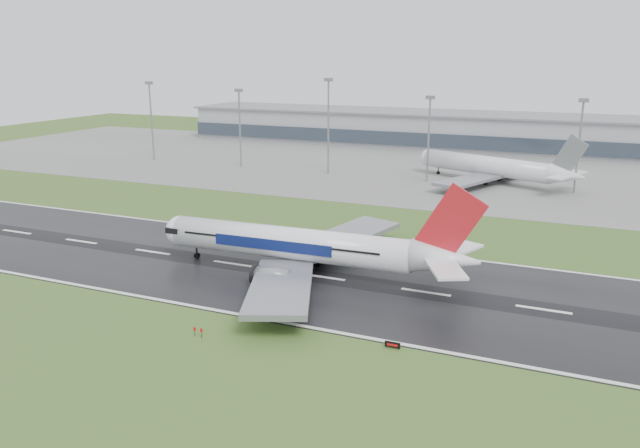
% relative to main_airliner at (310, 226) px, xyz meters
% --- Properties ---
extents(ground, '(520.00, 520.00, 0.00)m').
position_rel_main_airliner_xyz_m(ground, '(-16.80, -1.08, -9.59)').
color(ground, '#34531E').
rests_on(ground, ground).
extents(runway, '(400.00, 45.00, 0.10)m').
position_rel_main_airliner_xyz_m(runway, '(-16.80, -1.08, -9.54)').
color(runway, black).
rests_on(runway, ground).
extents(apron, '(400.00, 130.00, 0.08)m').
position_rel_main_airliner_xyz_m(apron, '(-16.80, 123.92, -9.55)').
color(apron, slate).
rests_on(apron, ground).
extents(terminal, '(240.00, 36.00, 15.00)m').
position_rel_main_airliner_xyz_m(terminal, '(-16.80, 183.92, -2.09)').
color(terminal, gray).
rests_on(terminal, ground).
extents(main_airliner, '(66.55, 63.60, 18.98)m').
position_rel_main_airliner_xyz_m(main_airliner, '(0.00, 0.00, 0.00)').
color(main_airliner, white).
rests_on(main_airliner, runway).
extents(parked_airliner, '(77.14, 74.88, 17.68)m').
position_rel_main_airliner_xyz_m(parked_airliner, '(19.08, 105.20, -0.67)').
color(parked_airliner, silver).
rests_on(parked_airliner, apron).
extents(runway_sign, '(2.31, 0.65, 1.04)m').
position_rel_main_airliner_xyz_m(runway_sign, '(24.09, -24.60, -9.07)').
color(runway_sign, black).
rests_on(runway_sign, ground).
extents(floodmast_0, '(0.64, 0.64, 29.99)m').
position_rel_main_airliner_xyz_m(floodmast_0, '(-113.49, 98.92, 5.41)').
color(floodmast_0, gray).
rests_on(floodmast_0, ground).
extents(floodmast_1, '(0.64, 0.64, 28.00)m').
position_rel_main_airliner_xyz_m(floodmast_1, '(-72.99, 98.92, 4.41)').
color(floodmast_1, gray).
rests_on(floodmast_1, ground).
extents(floodmast_2, '(0.64, 0.64, 32.35)m').
position_rel_main_airliner_xyz_m(floodmast_2, '(-37.15, 98.92, 6.58)').
color(floodmast_2, gray).
rests_on(floodmast_2, ground).
extents(floodmast_3, '(0.64, 0.64, 27.24)m').
position_rel_main_airliner_xyz_m(floodmast_3, '(-1.27, 98.92, 4.03)').
color(floodmast_3, gray).
rests_on(floodmast_3, ground).
extents(floodmast_4, '(0.64, 0.64, 27.59)m').
position_rel_main_airliner_xyz_m(floodmast_4, '(44.90, 98.92, 4.21)').
color(floodmast_4, gray).
rests_on(floodmast_4, ground).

